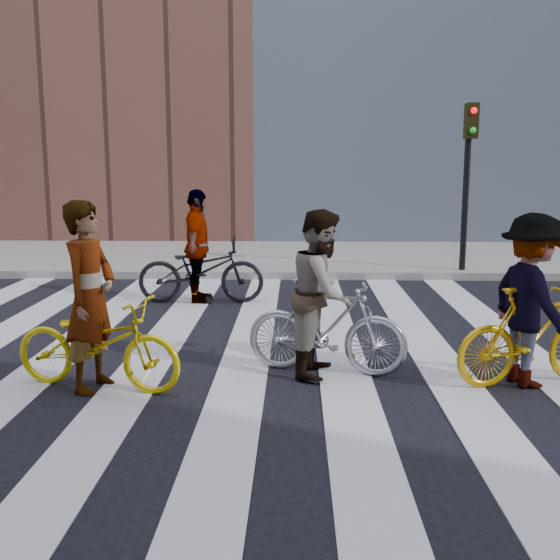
{
  "coord_description": "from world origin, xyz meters",
  "views": [
    {
      "loc": [
        1.13,
        -7.42,
        2.24
      ],
      "look_at": [
        0.93,
        0.3,
        0.84
      ],
      "focal_mm": 42.0,
      "sensor_mm": 36.0,
      "label": 1
    }
  ],
  "objects_px": {
    "traffic_signal": "(468,160)",
    "rider_right": "(531,301)",
    "bike_silver_mid": "(327,326)",
    "bike_yellow_left": "(97,343)",
    "rider_left": "(90,297)",
    "rider_mid": "(322,293)",
    "bike_yellow_right": "(534,336)",
    "bike_dark_rear": "(201,270)",
    "rider_rear": "(197,247)"
  },
  "relations": [
    {
      "from": "traffic_signal",
      "to": "rider_right",
      "type": "distance_m",
      "value": 6.51
    },
    {
      "from": "bike_yellow_left",
      "to": "bike_yellow_right",
      "type": "bearing_deg",
      "value": -73.18
    },
    {
      "from": "rider_mid",
      "to": "rider_right",
      "type": "relative_size",
      "value": 1.01
    },
    {
      "from": "rider_right",
      "to": "bike_yellow_right",
      "type": "bearing_deg",
      "value": -105.22
    },
    {
      "from": "bike_yellow_right",
      "to": "bike_dark_rear",
      "type": "height_order",
      "value": "bike_dark_rear"
    },
    {
      "from": "bike_dark_rear",
      "to": "bike_yellow_left",
      "type": "bearing_deg",
      "value": 172.38
    },
    {
      "from": "rider_rear",
      "to": "bike_yellow_right",
      "type": "bearing_deg",
      "value": -135.79
    },
    {
      "from": "bike_yellow_right",
      "to": "rider_left",
      "type": "height_order",
      "value": "rider_left"
    },
    {
      "from": "rider_left",
      "to": "rider_mid",
      "type": "relative_size",
      "value": 1.07
    },
    {
      "from": "bike_silver_mid",
      "to": "bike_dark_rear",
      "type": "relative_size",
      "value": 0.85
    },
    {
      "from": "traffic_signal",
      "to": "rider_right",
      "type": "bearing_deg",
      "value": -98.34
    },
    {
      "from": "bike_yellow_left",
      "to": "rider_right",
      "type": "bearing_deg",
      "value": -73.15
    },
    {
      "from": "rider_right",
      "to": "traffic_signal",
      "type": "bearing_deg",
      "value": -23.56
    },
    {
      "from": "bike_silver_mid",
      "to": "rider_mid",
      "type": "distance_m",
      "value": 0.37
    },
    {
      "from": "traffic_signal",
      "to": "rider_left",
      "type": "relative_size",
      "value": 1.77
    },
    {
      "from": "bike_dark_rear",
      "to": "rider_left",
      "type": "distance_m",
      "value": 4.16
    },
    {
      "from": "bike_silver_mid",
      "to": "rider_right",
      "type": "xyz_separation_m",
      "value": [
        2.02,
        -0.31,
        0.36
      ]
    },
    {
      "from": "rider_right",
      "to": "rider_rear",
      "type": "distance_m",
      "value": 5.53
    },
    {
      "from": "bike_silver_mid",
      "to": "bike_yellow_left",
      "type": "bearing_deg",
      "value": 116.72
    },
    {
      "from": "bike_yellow_left",
      "to": "bike_dark_rear",
      "type": "xyz_separation_m",
      "value": [
        0.44,
        4.11,
        0.06
      ]
    },
    {
      "from": "rider_mid",
      "to": "bike_yellow_left",
      "type": "bearing_deg",
      "value": 117.0
    },
    {
      "from": "rider_right",
      "to": "rider_mid",
      "type": "bearing_deg",
      "value": 66.24
    },
    {
      "from": "traffic_signal",
      "to": "rider_rear",
      "type": "bearing_deg",
      "value": -153.65
    },
    {
      "from": "bike_silver_mid",
      "to": "bike_dark_rear",
      "type": "distance_m",
      "value": 4.02
    },
    {
      "from": "traffic_signal",
      "to": "rider_left",
      "type": "xyz_separation_m",
      "value": [
        -5.29,
        -6.52,
        -1.34
      ]
    },
    {
      "from": "traffic_signal",
      "to": "rider_right",
      "type": "height_order",
      "value": "traffic_signal"
    },
    {
      "from": "bike_silver_mid",
      "to": "bike_dark_rear",
      "type": "height_order",
      "value": "bike_dark_rear"
    },
    {
      "from": "bike_yellow_left",
      "to": "bike_dark_rear",
      "type": "relative_size",
      "value": 0.89
    },
    {
      "from": "bike_yellow_right",
      "to": "rider_right",
      "type": "height_order",
      "value": "rider_right"
    },
    {
      "from": "bike_silver_mid",
      "to": "rider_rear",
      "type": "height_order",
      "value": "rider_rear"
    },
    {
      "from": "rider_left",
      "to": "rider_mid",
      "type": "bearing_deg",
      "value": -62.88
    },
    {
      "from": "traffic_signal",
      "to": "bike_silver_mid",
      "type": "relative_size",
      "value": 1.94
    },
    {
      "from": "rider_mid",
      "to": "bike_dark_rear",
      "type": "bearing_deg",
      "value": 40.23
    },
    {
      "from": "bike_silver_mid",
      "to": "rider_left",
      "type": "relative_size",
      "value": 0.91
    },
    {
      "from": "bike_yellow_left",
      "to": "rider_left",
      "type": "relative_size",
      "value": 0.95
    },
    {
      "from": "rider_mid",
      "to": "bike_yellow_right",
      "type": "bearing_deg",
      "value": -84.99
    },
    {
      "from": "bike_silver_mid",
      "to": "rider_left",
      "type": "height_order",
      "value": "rider_left"
    },
    {
      "from": "bike_yellow_left",
      "to": "bike_dark_rear",
      "type": "bearing_deg",
      "value": 7.66
    },
    {
      "from": "bike_dark_rear",
      "to": "rider_mid",
      "type": "distance_m",
      "value": 4.02
    },
    {
      "from": "bike_silver_mid",
      "to": "rider_right",
      "type": "relative_size",
      "value": 0.98
    },
    {
      "from": "rider_mid",
      "to": "traffic_signal",
      "type": "bearing_deg",
      "value": -13.3
    },
    {
      "from": "rider_right",
      "to": "rider_rear",
      "type": "relative_size",
      "value": 0.96
    },
    {
      "from": "bike_yellow_right",
      "to": "bike_dark_rear",
      "type": "xyz_separation_m",
      "value": [
        -3.93,
        3.88,
        0.02
      ]
    },
    {
      "from": "rider_left",
      "to": "rider_right",
      "type": "xyz_separation_m",
      "value": [
        4.37,
        0.23,
        -0.07
      ]
    },
    {
      "from": "bike_dark_rear",
      "to": "rider_right",
      "type": "relative_size",
      "value": 1.15
    },
    {
      "from": "bike_silver_mid",
      "to": "bike_dark_rear",
      "type": "bearing_deg",
      "value": 40.86
    },
    {
      "from": "traffic_signal",
      "to": "rider_mid",
      "type": "relative_size",
      "value": 1.89
    },
    {
      "from": "rider_left",
      "to": "rider_right",
      "type": "bearing_deg",
      "value": -73.18
    },
    {
      "from": "bike_dark_rear",
      "to": "rider_mid",
      "type": "relative_size",
      "value": 1.14
    },
    {
      "from": "rider_mid",
      "to": "rider_rear",
      "type": "distance_m",
      "value": 4.02
    }
  ]
}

